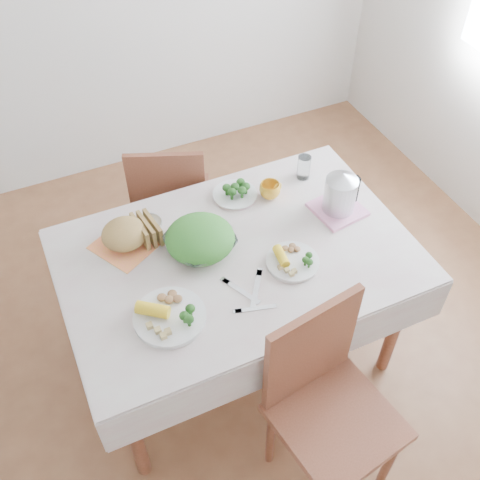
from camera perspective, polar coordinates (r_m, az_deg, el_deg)
name	(u,v)px	position (r m, az deg, el deg)	size (l,w,h in m)	color
floor	(238,350)	(3.02, -0.19, -11.15)	(3.60, 3.60, 0.00)	brown
dining_table	(238,308)	(2.71, -0.21, -6.90)	(1.40, 0.90, 0.75)	brown
tablecloth	(238,255)	(2.41, -0.23, -1.50)	(1.50, 1.00, 0.01)	beige
chair_near	(336,423)	(2.34, 9.76, -17.83)	(0.44, 0.44, 0.97)	brown
chair_far	(172,196)	(3.14, -6.90, 4.42)	(0.41, 0.41, 0.90)	brown
salad_bowl	(200,243)	(2.41, -4.05, -0.34)	(0.28, 0.28, 0.07)	white
dinner_plate_left	(170,317)	(2.20, -7.15, -7.79)	(0.28, 0.28, 0.02)	white
dinner_plate_right	(293,262)	(2.37, 5.37, -2.21)	(0.23, 0.23, 0.02)	white
broccoli_plate	(235,195)	(2.66, -0.51, 4.62)	(0.21, 0.21, 0.02)	beige
napkin	(127,244)	(2.50, -11.44, -0.37)	(0.25, 0.25, 0.00)	#FF8E4F
bread_loaf	(125,235)	(2.46, -11.63, 0.52)	(0.20, 0.19, 0.12)	olive
fruit_bowl	(149,225)	(2.54, -9.24, 1.50)	(0.12, 0.12, 0.04)	white
yellow_mug	(270,190)	(2.65, 3.05, 5.08)	(0.10, 0.10, 0.08)	gold
glass_tumbler	(304,167)	(2.75, 6.51, 7.43)	(0.06, 0.06, 0.12)	white
pink_tray	(337,209)	(2.63, 9.86, 3.09)	(0.21, 0.21, 0.02)	pink
electric_kettle	(341,191)	(2.56, 10.18, 4.93)	(0.15, 0.15, 0.21)	#B2B5BA
fork_left	(241,291)	(2.28, 0.11, -5.20)	(0.02, 0.19, 0.00)	silver
fork_right	(256,288)	(2.28, 1.67, -4.94)	(0.02, 0.20, 0.00)	silver
knife	(256,308)	(2.22, 1.61, -6.97)	(0.02, 0.17, 0.00)	silver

